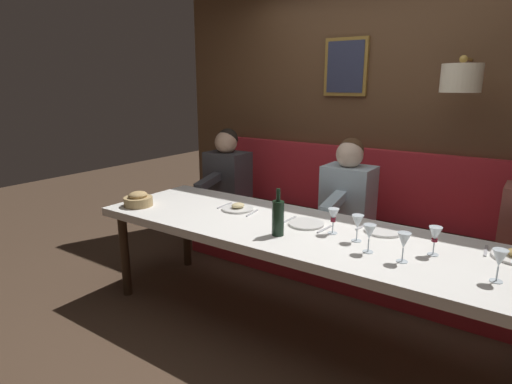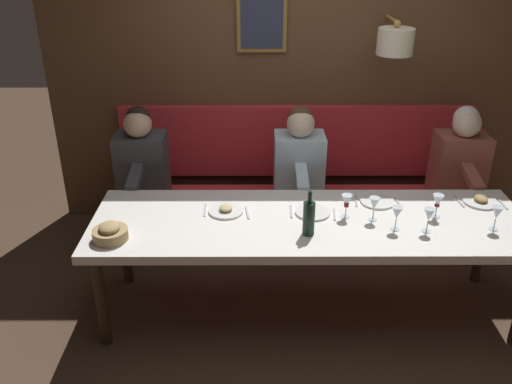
% 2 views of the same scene
% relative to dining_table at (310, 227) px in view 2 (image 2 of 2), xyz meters
% --- Properties ---
extents(ground_plane, '(12.00, 12.00, 0.00)m').
position_rel_dining_table_xyz_m(ground_plane, '(0.00, 0.00, -0.68)').
color(ground_plane, '#4C3828').
extents(dining_table, '(0.90, 2.91, 0.74)m').
position_rel_dining_table_xyz_m(dining_table, '(0.00, 0.00, 0.00)').
color(dining_table, white).
rests_on(dining_table, ground_plane).
extents(banquette_bench, '(0.52, 3.11, 0.45)m').
position_rel_dining_table_xyz_m(banquette_bench, '(0.89, 0.00, -0.46)').
color(banquette_bench, red).
rests_on(banquette_bench, ground_plane).
extents(back_wall_panel, '(0.59, 4.31, 2.90)m').
position_rel_dining_table_xyz_m(back_wall_panel, '(1.46, -0.01, 0.68)').
color(back_wall_panel, brown).
rests_on(back_wall_panel, ground_plane).
extents(diner_nearest, '(0.60, 0.40, 0.79)m').
position_rel_dining_table_xyz_m(diner_nearest, '(0.88, -1.29, 0.13)').
color(diner_nearest, '#934C42').
rests_on(diner_nearest, banquette_bench).
extents(diner_near, '(0.60, 0.40, 0.79)m').
position_rel_dining_table_xyz_m(diner_near, '(0.88, 0.01, 0.13)').
color(diner_near, silver).
rests_on(diner_near, banquette_bench).
extents(diner_middle, '(0.60, 0.40, 0.79)m').
position_rel_dining_table_xyz_m(diner_middle, '(0.88, 1.28, 0.13)').
color(diner_middle, '#3D3D42').
rests_on(diner_middle, banquette_bench).
extents(place_setting_0, '(0.24, 0.31, 0.05)m').
position_rel_dining_table_xyz_m(place_setting_0, '(0.24, -1.23, 0.07)').
color(place_setting_0, white).
rests_on(place_setting_0, dining_table).
extents(place_setting_1, '(0.24, 0.32, 0.01)m').
position_rel_dining_table_xyz_m(place_setting_1, '(0.09, -0.02, 0.07)').
color(place_setting_1, silver).
rests_on(place_setting_1, dining_table).
extents(place_setting_2, '(0.24, 0.32, 0.05)m').
position_rel_dining_table_xyz_m(place_setting_2, '(0.11, 0.57, 0.07)').
color(place_setting_2, white).
rests_on(place_setting_2, dining_table).
extents(place_setting_3, '(0.24, 0.32, 0.01)m').
position_rel_dining_table_xyz_m(place_setting_3, '(0.25, -0.50, 0.07)').
color(place_setting_3, white).
rests_on(place_setting_3, dining_table).
extents(wine_glass_0, '(0.07, 0.07, 0.16)m').
position_rel_dining_table_xyz_m(wine_glass_0, '(0.03, -0.84, 0.17)').
color(wine_glass_0, silver).
rests_on(wine_glass_0, dining_table).
extents(wine_glass_1, '(0.07, 0.07, 0.16)m').
position_rel_dining_table_xyz_m(wine_glass_1, '(-0.13, -1.17, 0.18)').
color(wine_glass_1, silver).
rests_on(wine_glass_1, dining_table).
extents(wine_glass_2, '(0.07, 0.07, 0.16)m').
position_rel_dining_table_xyz_m(wine_glass_2, '(-0.13, -0.53, 0.18)').
color(wine_glass_2, silver).
rests_on(wine_glass_2, dining_table).
extents(wine_glass_3, '(0.07, 0.07, 0.16)m').
position_rel_dining_table_xyz_m(wine_glass_3, '(-0.16, -0.73, 0.18)').
color(wine_glass_3, silver).
rests_on(wine_glass_3, dining_table).
extents(wine_glass_4, '(0.07, 0.07, 0.16)m').
position_rel_dining_table_xyz_m(wine_glass_4, '(-0.01, -0.41, 0.18)').
color(wine_glass_4, silver).
rests_on(wine_glass_4, dining_table).
extents(wine_glass_5, '(0.07, 0.07, 0.16)m').
position_rel_dining_table_xyz_m(wine_glass_5, '(0.04, -0.24, 0.17)').
color(wine_glass_5, silver).
rests_on(wine_glass_5, dining_table).
extents(wine_bottle, '(0.08, 0.08, 0.30)m').
position_rel_dining_table_xyz_m(wine_bottle, '(-0.19, 0.03, 0.18)').
color(wine_bottle, black).
rests_on(wine_bottle, dining_table).
extents(bread_bowl, '(0.22, 0.22, 0.12)m').
position_rel_dining_table_xyz_m(bread_bowl, '(-0.25, 1.27, 0.11)').
color(bread_bowl, tan).
rests_on(bread_bowl, dining_table).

